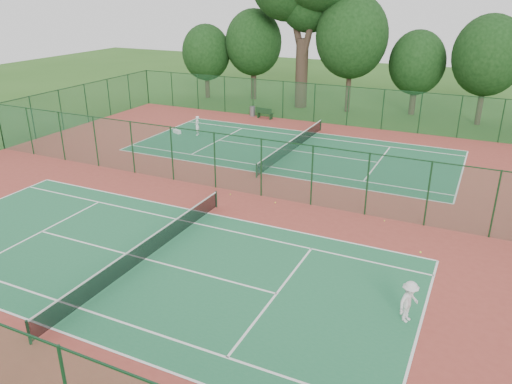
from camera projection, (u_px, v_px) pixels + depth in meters
ground at (238, 192)px, 29.94m from camera, size 120.00×120.00×0.00m
red_pad at (238, 191)px, 29.94m from camera, size 40.00×36.00×0.01m
court_near at (146, 259)px, 22.41m from camera, size 23.77×10.97×0.01m
court_far at (293, 151)px, 37.46m from camera, size 23.77×10.97×0.01m
fence_north at (331, 104)px, 44.32m from camera, size 40.00×0.09×3.50m
fence_west at (0, 126)px, 37.24m from camera, size 0.09×36.00×3.50m
fence_divider at (238, 164)px, 29.27m from camera, size 40.00×0.09×3.50m
tennis_net_near at (145, 249)px, 22.21m from camera, size 0.10×12.90×0.97m
tennis_net_far at (293, 144)px, 37.26m from camera, size 0.10×12.90×0.97m
player_near at (409, 302)px, 17.95m from camera, size 0.98×1.21×1.63m
player_far at (197, 126)px, 41.11m from camera, size 0.55×0.68×1.61m
trash_bin at (252, 111)px, 47.48m from camera, size 0.61×0.61×0.95m
bench at (264, 113)px, 46.55m from camera, size 1.72×0.66×1.03m
kit_bag at (177, 132)px, 41.93m from camera, size 0.85×0.60×0.30m
stray_ball_a at (275, 203)px, 28.27m from camera, size 0.08×0.08×0.08m
stray_ball_b at (384, 221)px, 26.07m from camera, size 0.06×0.06×0.06m
stray_ball_c at (230, 194)px, 29.42m from camera, size 0.07×0.07×0.07m
evergreen_row at (354, 110)px, 50.01m from camera, size 39.00×5.00×12.00m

